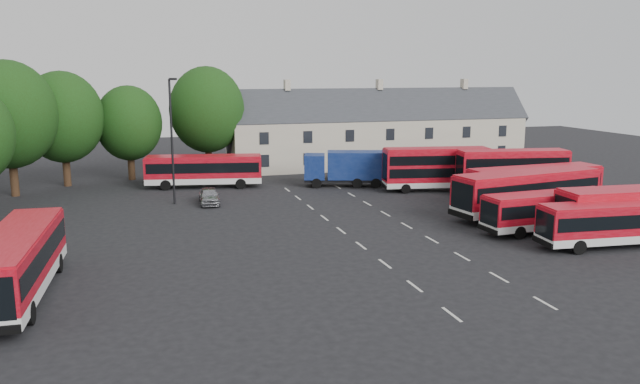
{
  "coord_description": "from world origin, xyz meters",
  "views": [
    {
      "loc": [
        -13.54,
        -38.14,
        10.99
      ],
      "look_at": [
        -0.6,
        5.18,
        2.2
      ],
      "focal_mm": 35.0,
      "sensor_mm": 36.0,
      "label": 1
    }
  ],
  "objects": [
    {
      "name": "lane_markings",
      "position": [
        2.5,
        2.0,
        0.01
      ],
      "size": [
        5.15,
        33.8,
        0.01
      ],
      "color": "beige",
      "rests_on": "ground"
    },
    {
      "name": "bus_row_a",
      "position": [
        15.34,
        -6.88,
        1.7
      ],
      "size": [
        10.18,
        3.19,
        2.83
      ],
      "rotation": [
        0.0,
        0.0,
        -0.09
      ],
      "color": "silver",
      "rests_on": "ground"
    },
    {
      "name": "box_truck",
      "position": [
        5.89,
        18.12,
        1.91
      ],
      "size": [
        8.12,
        4.58,
        3.39
      ],
      "rotation": [
        0.0,
        0.0,
        -0.3
      ],
      "color": "black",
      "rests_on": "ground"
    },
    {
      "name": "bus_row_e",
      "position": [
        17.8,
        5.07,
        1.97
      ],
      "size": [
        11.72,
        3.29,
        3.28
      ],
      "rotation": [
        0.0,
        0.0,
        0.05
      ],
      "color": "silver",
      "rests_on": "ground"
    },
    {
      "name": "silver_car",
      "position": [
        -7.79,
        13.65,
        0.69
      ],
      "size": [
        1.83,
        4.12,
        1.38
      ],
      "primitive_type": "imported",
      "rotation": [
        0.0,
        0.0,
        -0.05
      ],
      "color": "#9C9EA4",
      "rests_on": "ground"
    },
    {
      "name": "bus_west",
      "position": [
        -19.35,
        -5.92,
        1.98
      ],
      "size": [
        3.33,
        11.76,
        3.29
      ],
      "rotation": [
        0.0,
        0.0,
        1.52
      ],
      "color": "silver",
      "rests_on": "ground"
    },
    {
      "name": "bus_row_c",
      "position": [
        13.7,
        -2.37,
        1.66
      ],
      "size": [
        9.89,
        2.77,
        2.77
      ],
      "rotation": [
        0.0,
        0.0,
        0.05
      ],
      "color": "silver",
      "rests_on": "ground"
    },
    {
      "name": "lamppost",
      "position": [
        -10.57,
        14.46,
        5.58
      ],
      "size": [
        0.72,
        0.44,
        10.45
      ],
      "rotation": [
        0.0,
        0.0,
        -0.33
      ],
      "color": "black",
      "rests_on": "ground"
    },
    {
      "name": "bus_north",
      "position": [
        -7.34,
        21.39,
        1.85
      ],
      "size": [
        11.18,
        4.47,
        3.08
      ],
      "rotation": [
        0.0,
        0.0,
        -0.19
      ],
      "color": "silver",
      "rests_on": "ground"
    },
    {
      "name": "bus_row_d",
      "position": [
        15.0,
        2.13,
        2.09
      ],
      "size": [
        12.59,
        4.62,
        3.48
      ],
      "rotation": [
        0.0,
        0.0,
        0.15
      ],
      "color": "silver",
      "rests_on": "ground"
    },
    {
      "name": "terrace_houses",
      "position": [
        14.0,
        30.0,
        3.86
      ],
      "size": [
        35.7,
        7.13,
        10.06
      ],
      "color": "beige",
      "rests_on": "ground"
    },
    {
      "name": "ground",
      "position": [
        0.0,
        0.0,
        0.0
      ],
      "size": [
        140.0,
        140.0,
        0.0
      ],
      "primitive_type": "plane",
      "color": "black",
      "rests_on": "ground"
    },
    {
      "name": "bus_dd_north",
      "position": [
        13.2,
        13.58,
        2.29
      ],
      "size": [
        10.04,
        3.85,
        4.02
      ],
      "rotation": [
        0.0,
        0.0,
        -0.17
      ],
      "color": "silver",
      "rests_on": "ground"
    },
    {
      "name": "bus_dd_south",
      "position": [
        18.92,
        9.98,
        2.31
      ],
      "size": [
        10.13,
        3.91,
        4.06
      ],
      "rotation": [
        0.0,
        0.0,
        -0.17
      ],
      "color": "silver",
      "rests_on": "ground"
    },
    {
      "name": "treeline",
      "position": [
        -20.74,
        19.36,
        6.68
      ],
      "size": [
        29.92,
        32.59,
        12.01
      ],
      "color": "black",
      "rests_on": "ground"
    }
  ]
}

